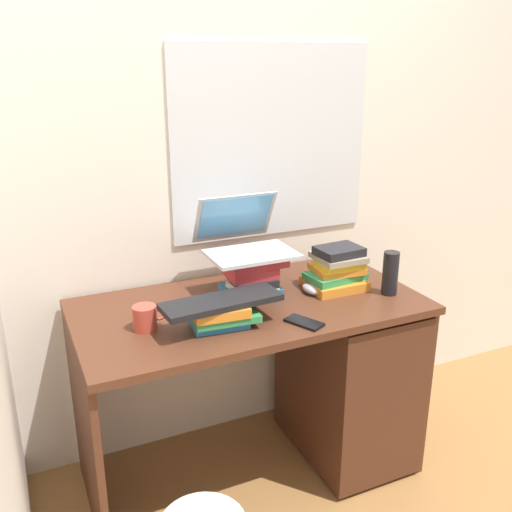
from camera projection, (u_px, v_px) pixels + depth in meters
name	position (u px, v px, depth m)	size (l,w,h in m)	color
ground_plane	(250.00, 470.00, 2.43)	(6.00, 6.00, 0.00)	olive
wall_back	(212.00, 151.00, 2.33)	(6.00, 0.06, 2.60)	silver
desk	(325.00, 369.00, 2.40)	(1.32, 0.68, 0.77)	#4C2819
book_stack_tall	(252.00, 275.00, 2.23)	(0.24, 0.20, 0.16)	#2672B2
book_stack_keyboard_riser	(221.00, 315.00, 1.97)	(0.24, 0.17, 0.08)	#2672B2
book_stack_side	(337.00, 270.00, 2.30)	(0.24, 0.19, 0.18)	orange
laptop	(244.00, 238.00, 2.25)	(0.33, 0.34, 0.22)	#B7BABF
keyboard	(222.00, 302.00, 1.95)	(0.42, 0.14, 0.02)	black
computer_mouse	(311.00, 289.00, 2.26)	(0.06, 0.10, 0.04)	#A5A8AD
mug	(145.00, 318.00, 1.95)	(0.12, 0.08, 0.09)	#B23F33
water_bottle	(390.00, 273.00, 2.24)	(0.06, 0.06, 0.17)	black
cell_phone	(304.00, 322.00, 2.01)	(0.07, 0.14, 0.01)	black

